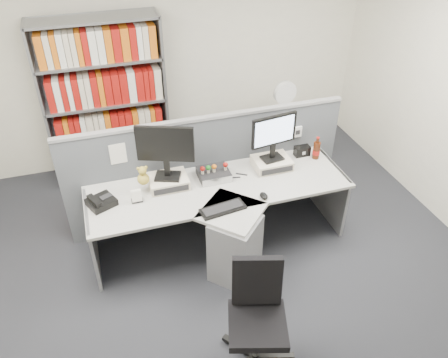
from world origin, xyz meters
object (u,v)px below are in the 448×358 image
object	(u,v)px
desk_calendar	(137,197)
filing_cabinet	(281,142)
monitor_right	(274,134)
desktop_pc	(214,174)
cola_bottle	(316,150)
office_chair	(257,313)
shelving_unit	(106,105)
desk_phone	(101,202)
monitor_left	(165,148)
mouse	(264,196)
speaker	(302,151)
desk_fan	(285,95)
desk	(226,220)
keyboard	(223,209)

from	to	relation	value
desk_calendar	filing_cabinet	world-z (taller)	desk_calendar
monitor_right	desktop_pc	world-z (taller)	monitor_right
cola_bottle	office_chair	bearing A→B (deg)	-128.90
cola_bottle	shelving_unit	bearing A→B (deg)	144.76
desk_phone	filing_cabinet	bearing A→B (deg)	25.87
monitor_left	shelving_unit	bearing A→B (deg)	106.27
mouse	desk_calendar	xyz separation A→B (m)	(-1.16, 0.31, 0.03)
desktop_pc	mouse	world-z (taller)	desktop_pc
monitor_left	desk_phone	size ratio (longest dim) A/B	1.83
speaker	office_chair	bearing A→B (deg)	-124.58
desk_phone	cola_bottle	world-z (taller)	cola_bottle
monitor_right	cola_bottle	size ratio (longest dim) A/B	1.94
monitor_left	shelving_unit	distance (m)	1.54
speaker	desk_fan	xyz separation A→B (m)	(0.17, 0.90, 0.23)
monitor_right	desk_phone	world-z (taller)	monitor_right
desktop_pc	desk_calendar	distance (m)	0.82
monitor_right	cola_bottle	bearing A→B (deg)	2.06
desktop_pc	filing_cabinet	size ratio (longest dim) A/B	0.44
desk	filing_cabinet	world-z (taller)	desk
monitor_right	speaker	xyz separation A→B (m)	(0.40, 0.11, -0.34)
desk_calendar	office_chair	bearing A→B (deg)	-63.52
monitor_left	mouse	xyz separation A→B (m)	(0.83, -0.47, -0.41)
monitor_right	desk	bearing A→B (deg)	-148.54
desktop_pc	speaker	distance (m)	1.04
desk	monitor_right	bearing A→B (deg)	31.46
desk_phone	desk_calendar	xyz separation A→B (m)	(0.33, -0.04, 0.02)
cola_bottle	filing_cabinet	bearing A→B (deg)	86.96
shelving_unit	filing_cabinet	bearing A→B (deg)	-12.07
desk_phone	desk_fan	size ratio (longest dim) A/B	0.62
desk	desktop_pc	world-z (taller)	desktop_pc
office_chair	desk	bearing A→B (deg)	84.28
desk	speaker	world-z (taller)	speaker
shelving_unit	desk_phone	bearing A→B (deg)	-98.52
monitor_right	shelving_unit	xyz separation A→B (m)	(-1.53, 1.47, -0.14)
desk	desk_phone	size ratio (longest dim) A/B	8.54
mouse	speaker	bearing A→B (deg)	40.73
desk_phone	filing_cabinet	xyz separation A→B (m)	(2.34, 1.13, -0.41)
mouse	cola_bottle	xyz separation A→B (m)	(0.79, 0.49, 0.08)
cola_bottle	shelving_unit	distance (m)	2.51
monitor_left	shelving_unit	xyz separation A→B (m)	(-0.43, 1.46, -0.18)
desk	speaker	size ratio (longest dim) A/B	15.78
office_chair	shelving_unit	bearing A→B (deg)	104.58
monitor_left	shelving_unit	world-z (taller)	shelving_unit
keyboard	desktop_pc	bearing A→B (deg)	82.60
speaker	desk_phone	bearing A→B (deg)	-173.92
cola_bottle	desk_fan	distance (m)	1.02
shelving_unit	desk_fan	world-z (taller)	shelving_unit
desk	monitor_left	bearing A→B (deg)	140.92
desktop_pc	desk_calendar	size ratio (longest dim) A/B	2.44
shelving_unit	monitor_right	bearing A→B (deg)	-43.82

